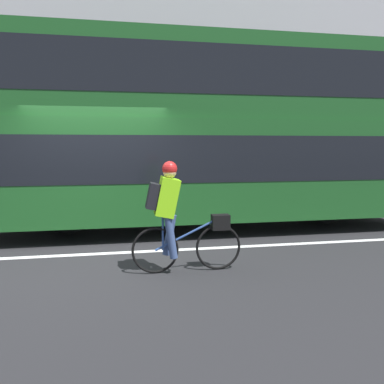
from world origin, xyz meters
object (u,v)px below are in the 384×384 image
(cyclist_on_bike, at_px, (175,213))
(street_sign_post, at_px, (127,161))
(bus, at_px, (205,128))
(trash_bin, at_px, (307,186))

(cyclist_on_bike, xyz_separation_m, street_sign_post, (-0.61, 5.81, 0.52))
(bus, distance_m, trash_bin, 5.23)
(trash_bin, xyz_separation_m, street_sign_post, (-5.65, -0.01, 0.85))
(bus, xyz_separation_m, trash_bin, (4.00, 2.94, -1.66))
(cyclist_on_bike, bearing_deg, trash_bin, 49.10)
(bus, height_order, cyclist_on_bike, bus)
(cyclist_on_bike, distance_m, trash_bin, 7.70)
(bus, relative_size, trash_bin, 11.64)
(bus, bearing_deg, trash_bin, 36.38)
(cyclist_on_bike, relative_size, street_sign_post, 0.72)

